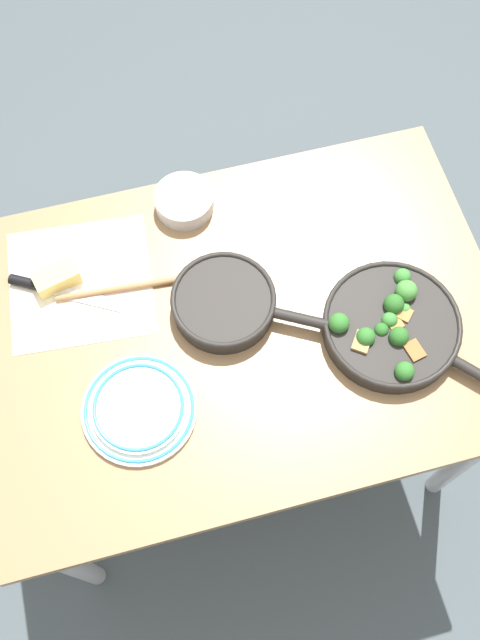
# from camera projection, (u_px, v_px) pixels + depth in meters

# --- Properties ---
(ground_plane) EXTENTS (14.00, 14.00, 0.00)m
(ground_plane) POSITION_uv_depth(u_px,v_px,m) (240.00, 420.00, 2.26)
(ground_plane) COLOR #424C51
(dining_table_red) EXTENTS (1.16, 0.81, 0.76)m
(dining_table_red) POSITION_uv_depth(u_px,v_px,m) (240.00, 340.00, 1.65)
(dining_table_red) COLOR olive
(dining_table_red) RESTS_ON ground_plane
(skillet_broccoli) EXTENTS (0.36, 0.38, 0.08)m
(skillet_broccoli) POSITION_uv_depth(u_px,v_px,m) (392.00, 326.00, 1.53)
(skillet_broccoli) COLOR black
(skillet_broccoli) RESTS_ON dining_table_red
(skillet_eggs) EXTENTS (0.34, 0.25, 0.05)m
(skillet_eggs) POSITION_uv_depth(u_px,v_px,m) (225.00, 303.00, 1.55)
(skillet_eggs) COLOR black
(skillet_eggs) RESTS_ON dining_table_red
(wooden_spoon) EXTENTS (0.41, 0.06, 0.02)m
(wooden_spoon) POSITION_uv_depth(u_px,v_px,m) (169.00, 281.00, 1.60)
(wooden_spoon) COLOR #996B42
(wooden_spoon) RESTS_ON dining_table_red
(parchment_sheet) EXTENTS (0.34, 0.33, 0.00)m
(parchment_sheet) POSITION_uv_depth(u_px,v_px,m) (81.00, 282.00, 1.60)
(parchment_sheet) COLOR silver
(parchment_sheet) RESTS_ON dining_table_red
(grater_knife) EXTENTS (0.24, 0.15, 0.02)m
(grater_knife) POSITION_uv_depth(u_px,v_px,m) (49.00, 289.00, 1.59)
(grater_knife) COLOR silver
(grater_knife) RESTS_ON dining_table_red
(cheese_block) EXTENTS (0.11, 0.07, 0.04)m
(cheese_block) POSITION_uv_depth(u_px,v_px,m) (57.00, 278.00, 1.58)
(cheese_block) COLOR #EACC66
(cheese_block) RESTS_ON dining_table_red
(dinner_plate_stack) EXTENTS (0.24, 0.24, 0.03)m
(dinner_plate_stack) POSITION_uv_depth(u_px,v_px,m) (139.00, 408.00, 1.47)
(dinner_plate_stack) COLOR silver
(dinner_plate_stack) RESTS_ON dining_table_red
(prep_bowl_steel) EXTENTS (0.14, 0.14, 0.04)m
(prep_bowl_steel) POSITION_uv_depth(u_px,v_px,m) (184.00, 201.00, 1.67)
(prep_bowl_steel) COLOR #B7B7BC
(prep_bowl_steel) RESTS_ON dining_table_red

